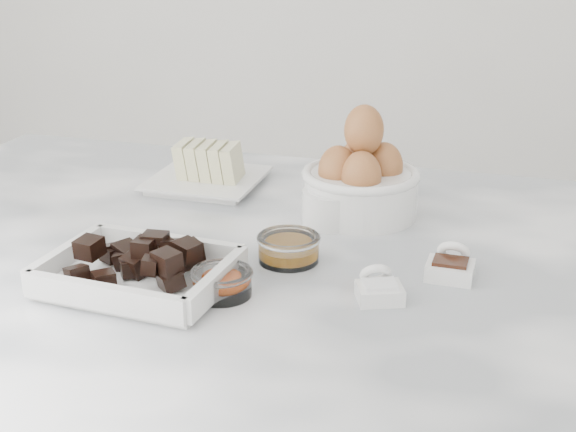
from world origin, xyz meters
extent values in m
cube|color=white|center=(0.00, 0.00, 0.92)|extent=(1.20, 0.80, 0.04)
cube|color=white|center=(-0.11, -0.13, 0.95)|extent=(0.20, 0.15, 0.01)
cube|color=white|center=(-0.16, 0.22, 0.95)|extent=(0.14, 0.14, 0.01)
cube|color=white|center=(-0.16, 0.22, 0.95)|extent=(0.16, 0.16, 0.00)
cylinder|color=white|center=(0.05, 0.12, 0.96)|extent=(0.08, 0.08, 0.05)
cylinder|color=white|center=(0.05, 0.12, 0.98)|extent=(0.06, 0.06, 0.01)
cylinder|color=white|center=(0.08, 0.16, 0.97)|extent=(0.16, 0.16, 0.06)
torus|color=white|center=(0.08, 0.16, 1.00)|extent=(0.16, 0.16, 0.01)
ellipsoid|color=#9F6433|center=(0.11, 0.17, 1.01)|extent=(0.05, 0.05, 0.07)
ellipsoid|color=#9F6433|center=(0.05, 0.16, 1.01)|extent=(0.05, 0.05, 0.07)
ellipsoid|color=#9F6433|center=(0.09, 0.19, 1.01)|extent=(0.05, 0.05, 0.07)
ellipsoid|color=#9F6433|center=(0.08, 0.13, 1.01)|extent=(0.05, 0.05, 0.07)
ellipsoid|color=#9F6433|center=(0.08, 0.16, 1.06)|extent=(0.05, 0.05, 0.07)
cylinder|color=white|center=(0.03, -0.01, 0.96)|extent=(0.07, 0.07, 0.03)
torus|color=white|center=(0.03, -0.01, 0.97)|extent=(0.08, 0.08, 0.01)
cylinder|color=orange|center=(0.03, -0.01, 0.95)|extent=(0.06, 0.06, 0.01)
cylinder|color=white|center=(-0.01, -0.12, 0.95)|extent=(0.07, 0.07, 0.03)
torus|color=white|center=(-0.01, -0.12, 0.97)|extent=(0.07, 0.07, 0.01)
ellipsoid|color=#E65607|center=(-0.01, -0.12, 0.95)|extent=(0.04, 0.04, 0.02)
cube|color=white|center=(0.22, -0.01, 0.95)|extent=(0.05, 0.04, 0.02)
cube|color=black|center=(0.22, -0.01, 0.96)|extent=(0.04, 0.03, 0.00)
torus|color=white|center=(0.22, 0.02, 0.96)|extent=(0.04, 0.03, 0.04)
cube|color=white|center=(0.16, -0.08, 0.95)|extent=(0.06, 0.05, 0.02)
cube|color=white|center=(0.16, -0.08, 0.96)|extent=(0.04, 0.04, 0.00)
torus|color=white|center=(0.15, -0.06, 0.96)|extent=(0.04, 0.04, 0.03)
camera|label=1|loc=(0.28, -0.85, 1.33)|focal=50.00mm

